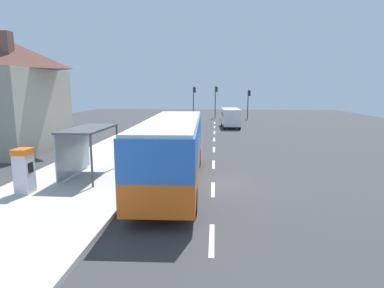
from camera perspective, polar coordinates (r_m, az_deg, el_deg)
The scene contains 22 objects.
ground_plane at distance 29.53m, azimuth 3.53°, elevation 0.77°, with size 56.00×92.00×0.04m, color #38383A.
sidewalk_platform at distance 18.97m, azimuth -16.71°, elevation -4.36°, with size 6.20×30.00×0.18m, color beige.
lane_stripe_seg_0 at distance 10.24m, azimuth 3.58°, elevation -16.79°, with size 0.16×2.20×0.01m, color silver.
lane_stripe_seg_1 at distance 14.89m, azimuth 3.80°, elevation -8.17°, with size 0.16×2.20×0.01m, color silver.
lane_stripe_seg_2 at distance 19.70m, azimuth 3.91°, elevation -3.69°, with size 0.16×2.20×0.01m, color silver.
lane_stripe_seg_3 at distance 24.60m, azimuth 3.98°, elevation -0.99°, with size 0.16×2.20×0.01m, color silver.
lane_stripe_seg_4 at distance 29.52m, azimuth 4.02°, elevation 0.82°, with size 0.16×2.20×0.01m, color silver.
lane_stripe_seg_5 at distance 34.47m, azimuth 4.05°, elevation 2.10°, with size 0.16×2.20×0.01m, color silver.
lane_stripe_seg_6 at distance 39.43m, azimuth 4.07°, elevation 3.07°, with size 0.16×2.20×0.01m, color silver.
lane_stripe_seg_7 at distance 44.40m, azimuth 4.09°, elevation 3.82°, with size 0.16×2.20×0.01m, color silver.
bus at distance 15.28m, azimuth -3.48°, elevation -0.59°, with size 2.82×11.08×3.21m.
white_van at distance 39.10m, azimuth 6.97°, elevation 4.93°, with size 2.23×5.28×2.30m.
sedan_near at distance 48.94m, azimuth 6.53°, elevation 5.25°, with size 2.05×4.50×1.52m.
ticket_machine at distance 15.36m, azimuth -28.02°, elevation -4.24°, with size 0.66×0.76×1.94m.
recycling_bin_yellow at distance 17.99m, azimuth -10.44°, elevation -3.01°, with size 0.52×0.52×0.95m, color yellow.
recycling_bin_red at distance 18.65m, azimuth -9.91°, elevation -2.54°, with size 0.52×0.52×0.95m, color red.
recycling_bin_blue at distance 19.32m, azimuth -9.41°, elevation -2.10°, with size 0.52×0.52×0.95m, color blue.
recycling_bin_orange at distance 19.99m, azimuth -8.94°, elevation -1.69°, with size 0.52×0.52×0.95m, color orange.
traffic_light_near_side at distance 50.59m, azimuth 10.17°, elevation 7.87°, with size 0.49×0.28×4.56m.
traffic_light_far_side at distance 51.22m, azimuth 0.37°, elevation 8.40°, with size 0.49×0.28×5.07m.
traffic_light_median at distance 51.91m, azimuth 4.33°, elevation 8.44°, with size 0.49×0.28×5.14m.
bus_shelter at distance 17.07m, azimuth -19.05°, elevation 0.85°, with size 1.80×4.00×2.50m.
Camera 1 is at (0.31, -15.17, 4.58)m, focal length 29.59 mm.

